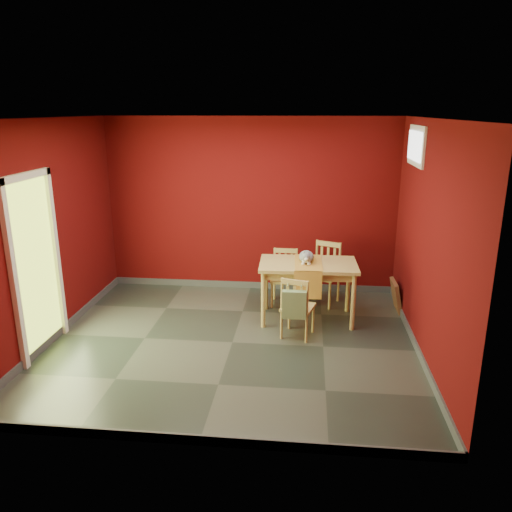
# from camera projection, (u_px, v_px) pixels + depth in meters

# --- Properties ---
(ground) EXTENTS (4.50, 4.50, 0.00)m
(ground) POSITION_uv_depth(u_px,v_px,m) (232.00, 342.00, 6.22)
(ground) COLOR #2D342D
(ground) RESTS_ON ground
(room_shell) EXTENTS (4.50, 4.50, 4.50)m
(room_shell) POSITION_uv_depth(u_px,v_px,m) (232.00, 339.00, 6.21)
(room_shell) COLOR #4D0808
(room_shell) RESTS_ON ground
(doorway) EXTENTS (0.06, 1.01, 2.13)m
(doorway) POSITION_uv_depth(u_px,v_px,m) (35.00, 260.00, 5.74)
(doorway) COLOR #B7D838
(doorway) RESTS_ON ground
(window) EXTENTS (0.05, 0.90, 0.50)m
(window) POSITION_uv_depth(u_px,v_px,m) (416.00, 146.00, 6.29)
(window) COLOR white
(window) RESTS_ON room_shell
(outlet_plate) EXTENTS (0.08, 0.02, 0.12)m
(outlet_plate) POSITION_uv_depth(u_px,v_px,m) (351.00, 273.00, 7.87)
(outlet_plate) COLOR silver
(outlet_plate) RESTS_ON room_shell
(dining_table) EXTENTS (1.32, 0.80, 0.81)m
(dining_table) POSITION_uv_depth(u_px,v_px,m) (308.00, 270.00, 6.72)
(dining_table) COLOR tan
(dining_table) RESTS_ON ground
(table_runner) EXTENTS (0.38, 0.76, 0.38)m
(table_runner) POSITION_uv_depth(u_px,v_px,m) (308.00, 270.00, 6.59)
(table_runner) COLOR #B9862F
(table_runner) RESTS_ON dining_table
(chair_far_left) EXTENTS (0.40, 0.40, 0.82)m
(chair_far_left) POSITION_uv_depth(u_px,v_px,m) (285.00, 277.00, 7.36)
(chair_far_left) COLOR tan
(chair_far_left) RESTS_ON ground
(chair_far_right) EXTENTS (0.56, 0.56, 0.91)m
(chair_far_right) POSITION_uv_depth(u_px,v_px,m) (324.00, 273.00, 7.39)
(chair_far_right) COLOR tan
(chair_far_right) RESTS_ON ground
(chair_near) EXTENTS (0.46, 0.46, 0.81)m
(chair_near) POSITION_uv_depth(u_px,v_px,m) (297.00, 306.00, 6.26)
(chair_near) COLOR tan
(chair_near) RESTS_ON ground
(tote_bag) EXTENTS (0.29, 0.18, 0.42)m
(tote_bag) POSITION_uv_depth(u_px,v_px,m) (294.00, 304.00, 6.05)
(tote_bag) COLOR #72905C
(tote_bag) RESTS_ON chair_near
(cat) EXTENTS (0.36, 0.46, 0.20)m
(cat) POSITION_uv_depth(u_px,v_px,m) (306.00, 254.00, 6.71)
(cat) COLOR slate
(cat) RESTS_ON table_runner
(picture_frame) EXTENTS (0.15, 0.44, 0.44)m
(picture_frame) POSITION_uv_depth(u_px,v_px,m) (396.00, 296.00, 7.17)
(picture_frame) COLOR brown
(picture_frame) RESTS_ON ground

